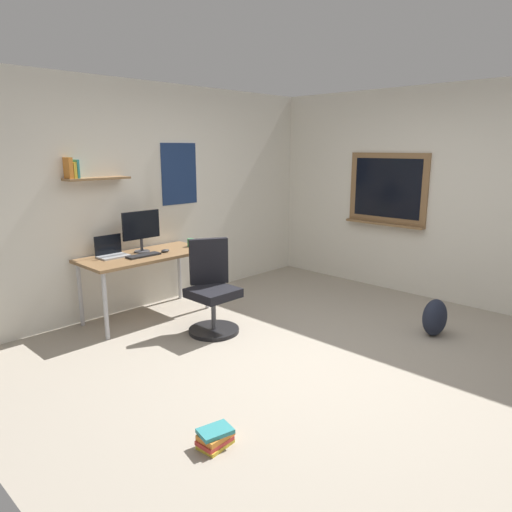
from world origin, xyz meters
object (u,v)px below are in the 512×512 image
at_px(monitor_primary, 141,228).
at_px(backpack, 435,317).
at_px(office_chair, 212,293).
at_px(computer_mouse, 165,251).
at_px(desk, 145,260).
at_px(laptop, 111,252).
at_px(keyboard, 144,255).
at_px(coffee_mug, 191,243).
at_px(book_stack_on_floor, 215,437).

relative_size(monitor_primary, backpack, 1.22).
height_order(office_chair, computer_mouse, office_chair).
height_order(desk, office_chair, office_chair).
xyz_separation_m(desk, laptop, (-0.32, 0.15, 0.13)).
height_order(keyboard, backpack, keyboard).
bearing_deg(desk, computer_mouse, -21.36).
bearing_deg(desk, coffee_mug, -2.99).
relative_size(laptop, keyboard, 0.84).
height_order(laptop, keyboard, laptop).
xyz_separation_m(monitor_primary, backpack, (1.68, -2.67, -0.80)).
relative_size(computer_mouse, book_stack_on_floor, 0.44).
bearing_deg(desk, backpack, -56.20).
bearing_deg(coffee_mug, monitor_primary, 166.50).
distance_m(desk, coffee_mug, 0.62).
relative_size(keyboard, computer_mouse, 3.56).
bearing_deg(desk, book_stack_on_floor, -113.87).
relative_size(office_chair, backpack, 2.50).
height_order(desk, book_stack_on_floor, desk).
height_order(desk, backpack, desk).
relative_size(computer_mouse, backpack, 0.27).
height_order(laptop, backpack, laptop).
bearing_deg(laptop, book_stack_on_floor, -106.05).
bearing_deg(coffee_mug, desk, 177.01).
distance_m(keyboard, computer_mouse, 0.28).
bearing_deg(backpack, computer_mouse, 121.26).
bearing_deg(backpack, laptop, 126.83).
height_order(monitor_primary, book_stack_on_floor, monitor_primary).
xyz_separation_m(computer_mouse, backpack, (1.51, -2.48, -0.55)).
xyz_separation_m(computer_mouse, coffee_mug, (0.40, 0.05, 0.03)).
bearing_deg(laptop, office_chair, -60.79).
height_order(keyboard, book_stack_on_floor, keyboard).
distance_m(backpack, book_stack_on_floor, 2.76).
relative_size(keyboard, coffee_mug, 4.02).
relative_size(desk, computer_mouse, 13.63).
bearing_deg(coffee_mug, office_chair, -114.69).
distance_m(monitor_primary, backpack, 3.25).
height_order(backpack, book_stack_on_floor, backpack).
height_order(computer_mouse, book_stack_on_floor, computer_mouse).
relative_size(desk, book_stack_on_floor, 5.96).
height_order(laptop, book_stack_on_floor, laptop).
bearing_deg(keyboard, coffee_mug, 4.21).
distance_m(desk, keyboard, 0.14).
bearing_deg(computer_mouse, monitor_primary, 132.79).
bearing_deg(computer_mouse, laptop, 155.93).
xyz_separation_m(desk, office_chair, (0.24, -0.84, -0.24)).
bearing_deg(keyboard, book_stack_on_floor, -113.13).
distance_m(laptop, backpack, 3.44).
height_order(computer_mouse, backpack, computer_mouse).
height_order(desk, monitor_primary, monitor_primary).
xyz_separation_m(monitor_primary, book_stack_on_floor, (-1.07, -2.45, -0.93)).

